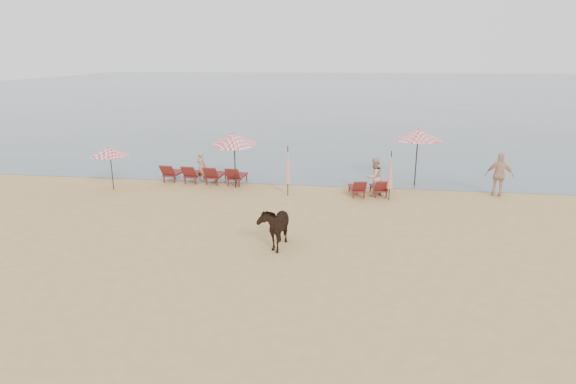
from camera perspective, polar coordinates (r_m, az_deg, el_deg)
name	(u,v)px	position (r m, az deg, el deg)	size (l,w,h in m)	color
ground	(264,275)	(14.27, -2.83, -9.81)	(120.00, 120.00, 0.00)	tan
sea	(343,88)	(92.84, 6.59, 12.17)	(160.00, 140.00, 0.06)	#51606B
lounger_cluster_left	(204,174)	(24.35, -9.95, 2.12)	(4.14, 1.97, 0.64)	maroon
lounger_cluster_right	(368,188)	(22.02, 9.51, 0.52)	(1.84, 1.79, 0.57)	maroon
umbrella_open_left_a	(110,152)	(23.94, -20.36, 4.52)	(1.79, 1.79, 2.04)	black
umbrella_open_left_b	(234,139)	(22.80, -6.40, 6.29)	(2.16, 2.20, 2.75)	black
umbrella_open_right	(418,135)	(23.87, 15.17, 6.59)	(2.29, 2.29, 2.79)	black
umbrella_closed_left	(288,165)	(21.59, -0.02, 3.21)	(0.28, 0.28, 2.30)	black
umbrella_closed_right	(391,170)	(21.38, 12.06, 2.58)	(0.27, 0.27, 2.21)	black
cow	(275,225)	(16.01, -1.59, -3.96)	(0.80, 1.76, 1.48)	black
beachgoer_left	(202,167)	(24.54, -10.21, 2.97)	(0.55, 0.36, 1.52)	tan
beachgoer_right_a	(374,177)	(22.00, 10.19, 1.75)	(0.85, 0.66, 1.74)	tan
beachgoer_right_b	(499,175)	(23.53, 23.77, 1.85)	(1.16, 0.48, 1.98)	tan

